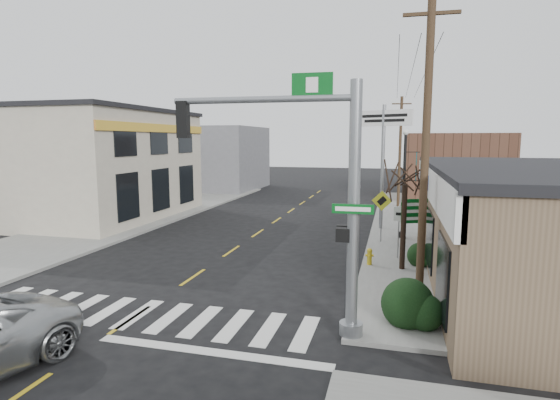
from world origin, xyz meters
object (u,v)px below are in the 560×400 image
(lamp_post, at_px, (405,176))
(bare_tree, at_px, (406,169))
(utility_pole_near, at_px, (425,150))
(utility_pole_far, at_px, (400,151))
(guide_sign, at_px, (419,218))
(fire_hydrant, at_px, (370,256))
(traffic_signal_pole, at_px, (323,182))
(dance_center_sign, at_px, (383,136))

(lamp_post, distance_m, bare_tree, 5.64)
(utility_pole_near, bearing_deg, lamp_post, 90.48)
(lamp_post, bearing_deg, utility_pole_far, 108.70)
(guide_sign, bearing_deg, bare_tree, -139.49)
(lamp_post, bearing_deg, fire_hydrant, -86.86)
(traffic_signal_pole, distance_m, dance_center_sign, 14.29)
(traffic_signal_pole, bearing_deg, utility_pole_far, 83.08)
(guide_sign, distance_m, utility_pole_near, 5.54)
(bare_tree, relative_size, utility_pole_near, 0.54)
(guide_sign, bearing_deg, utility_pole_far, 69.05)
(guide_sign, relative_size, utility_pole_near, 0.31)
(lamp_post, height_order, bare_tree, lamp_post)
(traffic_signal_pole, distance_m, lamp_post, 12.16)
(fire_hydrant, height_order, bare_tree, bare_tree)
(fire_hydrant, bearing_deg, lamp_post, 75.43)
(bare_tree, height_order, utility_pole_near, utility_pole_near)
(guide_sign, xyz_separation_m, fire_hydrant, (-1.90, -1.08, -1.44))
(fire_hydrant, height_order, utility_pole_far, utility_pole_far)
(bare_tree, distance_m, utility_pole_far, 16.51)
(lamp_post, height_order, utility_pole_far, utility_pole_far)
(bare_tree, height_order, utility_pole_far, utility_pole_far)
(bare_tree, bearing_deg, utility_pole_near, -82.37)
(traffic_signal_pole, relative_size, utility_pole_far, 0.81)
(fire_hydrant, height_order, lamp_post, lamp_post)
(utility_pole_far, bearing_deg, fire_hydrant, -102.13)
(traffic_signal_pole, relative_size, utility_pole_near, 0.72)
(lamp_post, relative_size, bare_tree, 1.11)
(traffic_signal_pole, height_order, fire_hydrant, traffic_signal_pole)
(lamp_post, distance_m, utility_pole_far, 10.96)
(lamp_post, relative_size, utility_pole_near, 0.60)
(guide_sign, distance_m, dance_center_sign, 7.55)
(guide_sign, height_order, utility_pole_near, utility_pole_near)
(traffic_signal_pole, height_order, utility_pole_far, utility_pole_far)
(utility_pole_near, height_order, utility_pole_far, utility_pole_near)
(traffic_signal_pole, bearing_deg, utility_pole_near, 46.73)
(lamp_post, relative_size, dance_center_sign, 0.79)
(dance_center_sign, distance_m, utility_pole_near, 11.39)
(guide_sign, relative_size, dance_center_sign, 0.40)
(fire_hydrant, bearing_deg, bare_tree, -11.37)
(fire_hydrant, xyz_separation_m, bare_tree, (1.25, -0.25, 3.49))
(dance_center_sign, relative_size, bare_tree, 1.40)
(traffic_signal_pole, distance_m, utility_pole_far, 22.93)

